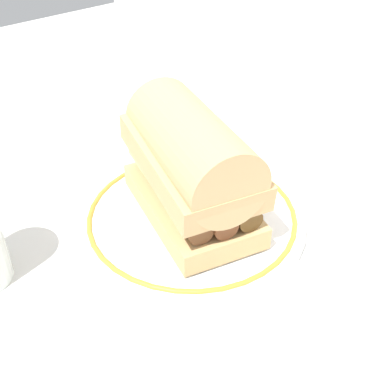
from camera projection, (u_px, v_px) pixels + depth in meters
ground_plane at (170, 227)px, 0.59m from camera, size 1.50×1.50×0.00m
plate at (192, 218)px, 0.59m from camera, size 0.26×0.26×0.01m
sausage_sandwich at (192, 166)px, 0.55m from camera, size 0.19×0.13×0.13m
butter_knife at (171, 130)px, 0.76m from camera, size 0.15×0.04×0.01m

